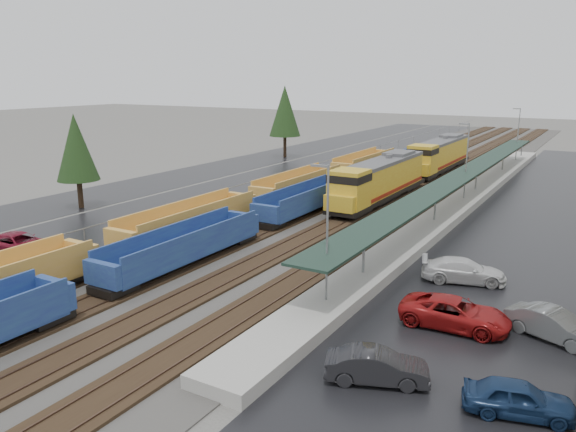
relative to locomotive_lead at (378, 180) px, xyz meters
The scene contains 19 objects.
ballast_strip 14.12m from the locomotive_lead, 98.26° to the left, with size 20.00×160.00×0.08m, color #302D2B.
trackbed 14.10m from the locomotive_lead, 98.26° to the left, with size 14.60×160.00×0.22m.
west_parking_lot 22.01m from the locomotive_lead, 140.97° to the left, with size 10.00×160.00×0.02m, color black.
west_road 30.41m from the locomotive_lead, 152.96° to the left, with size 9.00×160.00×0.02m, color black.
east_commuter_lot 17.58m from the locomotive_lead, 12.53° to the left, with size 16.00×100.00×0.02m, color black.
station_platform 8.56m from the locomotive_lead, 26.79° to the left, with size 3.00×80.00×8.00m.
chainlink_fence 16.80m from the locomotive_lead, 133.27° to the left, with size 0.08×160.04×2.02m.
tree_west_near 29.17m from the locomotive_lead, 145.95° to the right, with size 3.96×3.96×9.00m.
tree_west_far 34.83m from the locomotive_lead, 136.43° to the left, with size 4.84×4.84×11.00m.
locomotive_lead is the anchor object (origin of this frame).
locomotive_trail 21.00m from the locomotive_lead, 90.00° to the left, with size 3.00×19.77×4.48m.
well_string_yellow 20.72m from the locomotive_lead, 112.75° to the right, with size 2.79×84.07×2.48m.
well_string_blue 16.58m from the locomotive_lead, 104.00° to the right, with size 2.66×98.11×2.36m.
parked_car_west_c 32.51m from the locomotive_lead, 119.10° to the right, with size 5.50×2.54×1.53m, color maroon.
parked_car_east_a 34.04m from the locomotive_lead, 68.31° to the right, with size 4.27×1.49×1.41m, color black.
parked_car_east_b 28.40m from the locomotive_lead, 60.47° to the right, with size 5.44×2.51×1.51m, color maroon.
parked_car_east_c 22.05m from the locomotive_lead, 54.55° to the right, with size 5.05×2.05×1.46m, color silver.
parked_car_east_d 35.97m from the locomotive_lead, 59.96° to the right, with size 4.02×1.62×1.37m, color navy.
parked_car_east_e 30.01m from the locomotive_lead, 52.07° to the right, with size 4.48×1.56×1.48m, color #56595B.
Camera 1 is at (22.06, -5.26, 12.35)m, focal length 35.00 mm.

